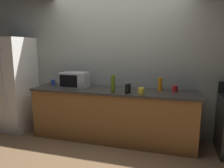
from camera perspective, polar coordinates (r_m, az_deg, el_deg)
name	(u,v)px	position (r m, az deg, el deg)	size (l,w,h in m)	color
ground_plane	(105,149)	(3.52, -1.90, -17.38)	(8.00, 8.00, 0.00)	#93704C
back_wall	(118,62)	(3.91, 1.68, 6.08)	(6.40, 0.10, 2.70)	#9EA399
counter_run	(112,115)	(3.70, 0.00, -8.40)	(2.84, 0.64, 0.90)	brown
refrigerator	(13,84)	(4.58, -25.43, 0.03)	(0.72, 0.73, 1.80)	white
microwave	(75,80)	(3.86, -10.15, 1.16)	(0.48, 0.35, 0.27)	#B7BABF
cordless_phone	(128,89)	(3.30, 4.37, -1.28)	(0.05, 0.11, 0.15)	black
bottle_dish_soap	(160,84)	(3.59, 12.99, -0.03)	(0.07, 0.07, 0.22)	orange
bottle_olive_oil	(113,84)	(3.34, 0.29, 0.04)	(0.07, 0.07, 0.28)	#4C6B19
mug_red	(175,89)	(3.55, 16.77, -1.25)	(0.09, 0.09, 0.10)	red
mug_yellow	(141,91)	(3.25, 7.96, -1.93)	(0.09, 0.09, 0.10)	yellow
mug_blue	(53,82)	(4.16, -15.79, 0.44)	(0.08, 0.08, 0.11)	#2D4CB2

